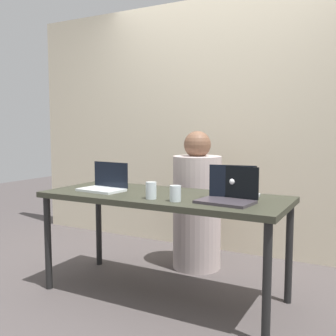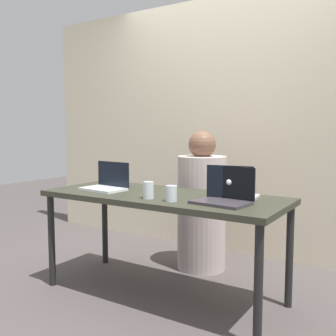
# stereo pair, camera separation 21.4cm
# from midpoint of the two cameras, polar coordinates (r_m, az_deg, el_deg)

# --- Properties ---
(ground_plane) EXTENTS (12.00, 12.00, 0.00)m
(ground_plane) POSITION_cam_midpoint_polar(r_m,az_deg,el_deg) (3.00, -2.82, -17.95)
(ground_plane) COLOR #4D4645
(back_wall) EXTENTS (4.52, 0.10, 2.46)m
(back_wall) POSITION_cam_midpoint_polar(r_m,az_deg,el_deg) (3.87, 6.75, 6.08)
(back_wall) COLOR beige
(back_wall) RESTS_ON ground
(desk) EXTENTS (1.74, 0.71, 0.74)m
(desk) POSITION_cam_midpoint_polar(r_m,az_deg,el_deg) (2.79, -2.89, -5.17)
(desk) COLOR #303126
(desk) RESTS_ON ground
(person_at_center) EXTENTS (0.47, 0.47, 1.18)m
(person_at_center) POSITION_cam_midpoint_polar(r_m,az_deg,el_deg) (3.40, 2.42, -5.78)
(person_at_center) COLOR #BEACA9
(person_at_center) RESTS_ON ground
(laptop_front_left) EXTENTS (0.35, 0.26, 0.21)m
(laptop_front_left) POSITION_cam_midpoint_polar(r_m,az_deg,el_deg) (3.00, -11.21, -2.36)
(laptop_front_left) COLOR silver
(laptop_front_left) RESTS_ON desk
(laptop_front_right) EXTENTS (0.36, 0.28, 0.22)m
(laptop_front_right) POSITION_cam_midpoint_polar(r_m,az_deg,el_deg) (2.48, 6.29, -3.89)
(laptop_front_right) COLOR #3B353C
(laptop_front_right) RESTS_ON desk
(laptop_back_right) EXTENTS (0.34, 0.29, 0.23)m
(laptop_back_right) POSITION_cam_midpoint_polar(r_m,az_deg,el_deg) (2.64, 7.35, -3.30)
(laptop_back_right) COLOR #B3B6BA
(laptop_back_right) RESTS_ON desk
(water_glass_right) EXTENTS (0.07, 0.07, 0.10)m
(water_glass_right) POSITION_cam_midpoint_polar(r_m,az_deg,el_deg) (2.50, -1.38, -3.88)
(water_glass_right) COLOR silver
(water_glass_right) RESTS_ON desk
(water_glass_center) EXTENTS (0.07, 0.07, 0.11)m
(water_glass_center) POSITION_cam_midpoint_polar(r_m,az_deg,el_deg) (2.60, -4.83, -3.44)
(water_glass_center) COLOR silver
(water_glass_center) RESTS_ON desk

